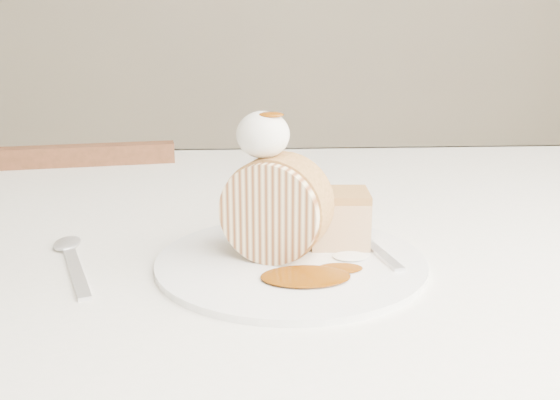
{
  "coord_description": "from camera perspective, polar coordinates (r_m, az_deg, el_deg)",
  "views": [
    {
      "loc": [
        -0.06,
        -0.49,
        0.98
      ],
      "look_at": [
        -0.03,
        0.08,
        0.81
      ],
      "focal_mm": 40.0,
      "sensor_mm": 36.0,
      "label": 1
    }
  ],
  "objects": [
    {
      "name": "caramel_pool",
      "position": [
        0.56,
        2.35,
        -6.97
      ],
      "size": [
        0.08,
        0.06,
        0.0
      ],
      "primitive_type": null,
      "rotation": [
        0.0,
        0.0,
        -0.05
      ],
      "color": "#6B3204",
      "rests_on": "plate"
    },
    {
      "name": "plate",
      "position": [
        0.6,
        1.0,
        -5.65
      ],
      "size": [
        0.27,
        0.27,
        0.01
      ],
      "primitive_type": "cylinder",
      "rotation": [
        0.0,
        0.0,
        -0.05
      ],
      "color": "white",
      "rests_on": "table"
    },
    {
      "name": "spoon",
      "position": [
        0.61,
        -18.1,
        -6.34
      ],
      "size": [
        0.08,
        0.15,
        0.0
      ],
      "primitive_type": "cube",
      "rotation": [
        0.0,
        0.0,
        0.36
      ],
      "color": "silver",
      "rests_on": "table"
    },
    {
      "name": "table",
      "position": [
        0.76,
        1.72,
        -8.51
      ],
      "size": [
        1.4,
        0.9,
        0.75
      ],
      "color": "silver",
      "rests_on": "ground"
    },
    {
      "name": "chair_far",
      "position": [
        1.26,
        -17.7,
        -9.63
      ],
      "size": [
        0.42,
        0.42,
        0.78
      ],
      "rotation": [
        0.0,
        0.0,
        3.3
      ],
      "color": "brown",
      "rests_on": "ground"
    },
    {
      "name": "caramel_drizzle",
      "position": [
        0.57,
        -0.88,
        8.34
      ],
      "size": [
        0.03,
        0.02,
        0.01
      ],
      "primitive_type": "ellipsoid",
      "color": "#6B3204",
      "rests_on": "whipped_cream"
    },
    {
      "name": "cake_chunk",
      "position": [
        0.64,
        5.45,
        -1.95
      ],
      "size": [
        0.06,
        0.06,
        0.05
      ],
      "primitive_type": "cube",
      "rotation": [
        0.0,
        0.0,
        -0.05
      ],
      "color": "#C28249",
      "rests_on": "plate"
    },
    {
      "name": "roulade_slice",
      "position": [
        0.59,
        -0.36,
        -0.79
      ],
      "size": [
        0.11,
        0.09,
        0.1
      ],
      "primitive_type": "cylinder",
      "rotation": [
        1.57,
        0.0,
        -0.4
      ],
      "color": "#FFE8B1",
      "rests_on": "plate"
    },
    {
      "name": "whipped_cream",
      "position": [
        0.58,
        -1.57,
        5.99
      ],
      "size": [
        0.05,
        0.05,
        0.04
      ],
      "primitive_type": "ellipsoid",
      "color": "white",
      "rests_on": "roulade_slice"
    },
    {
      "name": "fork",
      "position": [
        0.63,
        8.76,
        -4.49
      ],
      "size": [
        0.05,
        0.16,
        0.0
      ],
      "primitive_type": "cube",
      "rotation": [
        0.0,
        0.0,
        0.21
      ],
      "color": "silver",
      "rests_on": "plate"
    }
  ]
}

